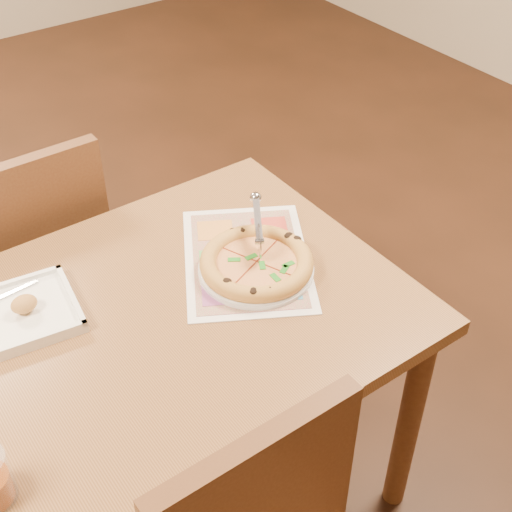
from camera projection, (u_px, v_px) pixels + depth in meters
room at (75, 61)px, 1.16m from camera, size 7.00×7.00×7.00m
dining_table at (126, 358)px, 1.62m from camera, size 1.30×0.85×0.72m
chair_far at (30, 247)px, 2.04m from camera, size 0.42×0.42×0.47m
plate at (256, 270)px, 1.71m from camera, size 0.36×0.36×0.01m
pizza at (257, 263)px, 1.70m from camera, size 0.27×0.27×0.04m
pizza_cutter at (258, 227)px, 1.71m from camera, size 0.09×0.15×0.09m
appetizer_tray at (3, 320)px, 1.57m from camera, size 0.35×0.26×0.06m
menu at (247, 259)px, 1.75m from camera, size 0.47×0.52×0.00m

